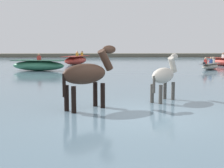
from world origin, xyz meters
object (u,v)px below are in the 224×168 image
boat_distant_east (223,62)px  boat_far_offshore (76,60)px  horse_trailing_pinto (164,77)px  boat_near_starboard (210,66)px  horse_lead_dark_bay (87,75)px  boat_mid_outer (38,65)px

boat_distant_east → boat_far_offshore: (-13.57, 1.88, 0.05)m
boat_distant_east → horse_trailing_pinto: bearing=-117.3°
horse_trailing_pinto → boat_distant_east: (9.01, 17.44, -0.46)m
boat_distant_east → boat_near_starboard: size_ratio=1.40×
horse_lead_dark_bay → boat_far_offshore: 20.66m
boat_distant_east → boat_mid_outer: 16.51m
horse_trailing_pinto → boat_mid_outer: bearing=118.5°
horse_lead_dark_bay → boat_near_starboard: horse_lead_dark_bay is taller
boat_far_offshore → boat_near_starboard: bearing=-30.1°
horse_lead_dark_bay → boat_far_offshore: horse_lead_dark_bay is taller
horse_trailing_pinto → boat_mid_outer: horse_trailing_pinto is taller
horse_trailing_pinto → boat_near_starboard: 14.49m
horse_lead_dark_bay → boat_distant_east: 21.95m
horse_trailing_pinto → boat_far_offshore: bearing=103.3°
boat_far_offshore → boat_near_starboard: boat_far_offshore is taller
boat_near_starboard → horse_lead_dark_bay: bearing=-121.5°
boat_mid_outer → boat_distant_east: bearing=17.9°
boat_distant_east → boat_far_offshore: 13.70m
boat_distant_east → boat_near_starboard: boat_distant_east is taller
horse_lead_dark_bay → boat_mid_outer: bearing=107.2°
horse_lead_dark_bay → boat_far_offshore: size_ratio=0.49×
horse_lead_dark_bay → horse_trailing_pinto: (2.51, 1.23, -0.17)m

